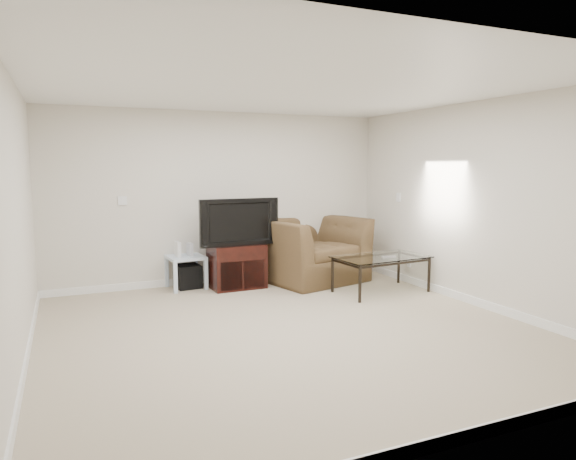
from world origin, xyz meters
name	(u,v)px	position (x,y,z in m)	size (l,w,h in m)	color
floor	(290,330)	(0.00, 0.00, 0.00)	(5.00, 5.00, 0.00)	tan
ceiling	(290,87)	(0.00, 0.00, 2.50)	(5.00, 5.00, 0.00)	white
wall_back	(222,198)	(0.00, 2.50, 1.25)	(5.00, 0.02, 2.50)	silver
wall_left	(16,223)	(-2.50, 0.00, 1.25)	(0.02, 5.00, 2.50)	silver
wall_right	(477,205)	(2.50, 0.00, 1.25)	(0.02, 5.00, 2.50)	silver
plate_back	(122,201)	(-1.40, 2.49, 1.25)	(0.12, 0.02, 0.12)	white
plate_right_switch	(398,197)	(2.49, 1.60, 1.25)	(0.02, 0.09, 0.13)	white
plate_right_outlet	(409,263)	(2.49, 1.30, 0.30)	(0.02, 0.08, 0.12)	white
tv_stand	(237,266)	(0.07, 2.05, 0.31)	(0.74, 0.52, 0.62)	black
dvd_player	(237,252)	(0.08, 2.01, 0.52)	(0.45, 0.31, 0.06)	black
television	(237,221)	(0.07, 2.02, 0.95)	(1.06, 0.21, 0.66)	black
side_table	(186,272)	(-0.60, 2.28, 0.23)	(0.48, 0.48, 0.46)	silver
subwoofer	(188,276)	(-0.57, 2.30, 0.16)	(0.33, 0.33, 0.33)	black
game_console	(178,249)	(-0.71, 2.25, 0.57)	(0.05, 0.15, 0.21)	white
game_case	(190,249)	(-0.54, 2.27, 0.56)	(0.05, 0.14, 0.18)	silver
recliner	(311,239)	(1.25, 2.05, 0.63)	(1.44, 0.94, 1.26)	brown
coffee_table	(381,274)	(1.80, 1.00, 0.25)	(1.26, 0.71, 0.49)	black
remote	(389,257)	(1.84, 0.88, 0.50)	(0.20, 0.05, 0.02)	#B2B2B7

